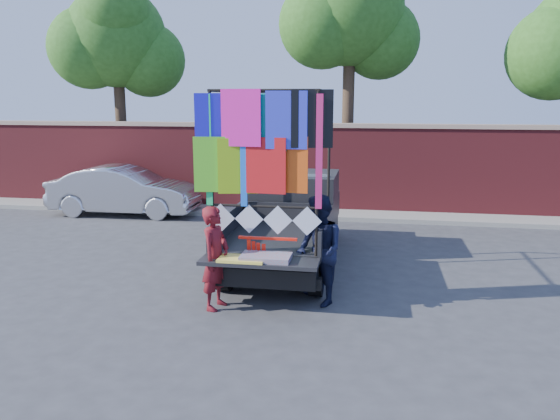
% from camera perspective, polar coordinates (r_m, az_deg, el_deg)
% --- Properties ---
extents(ground, '(90.00, 90.00, 0.00)m').
position_cam_1_polar(ground, '(9.76, -1.72, -8.33)').
color(ground, '#38383A').
rests_on(ground, ground).
extents(brick_wall, '(30.00, 0.45, 2.61)m').
position_cam_1_polar(brick_wall, '(16.22, 3.21, 4.52)').
color(brick_wall, maroon).
rests_on(brick_wall, ground).
extents(curb, '(30.00, 1.20, 0.12)m').
position_cam_1_polar(curb, '(15.74, 2.87, -0.37)').
color(curb, gray).
rests_on(curb, ground).
extents(tree_left, '(4.20, 3.30, 7.05)m').
position_cam_1_polar(tree_left, '(19.11, -16.77, 16.53)').
color(tree_left, '#38281C').
rests_on(tree_left, ground).
extents(tree_mid, '(4.20, 3.30, 7.73)m').
position_cam_1_polar(tree_mid, '(17.28, 7.41, 19.42)').
color(tree_mid, '#38281C').
rests_on(tree_mid, ground).
extents(pickup_truck, '(2.19, 5.51, 3.47)m').
position_cam_1_polar(pickup_truck, '(11.44, 0.99, -0.75)').
color(pickup_truck, black).
rests_on(pickup_truck, ground).
extents(sedan, '(4.29, 1.61, 1.40)m').
position_cam_1_polar(sedan, '(16.42, -15.93, 1.97)').
color(sedan, '#BABBC2').
rests_on(sedan, ground).
extents(woman, '(0.52, 0.68, 1.67)m').
position_cam_1_polar(woman, '(8.77, -6.76, -4.99)').
color(woman, maroon).
rests_on(woman, ground).
extents(man, '(1.04, 1.11, 1.81)m').
position_cam_1_polar(man, '(8.90, 4.10, -4.21)').
color(man, black).
rests_on(man, ground).
extents(streamer_bundle, '(0.95, 0.06, 0.66)m').
position_cam_1_polar(streamer_bundle, '(8.79, -1.98, -4.18)').
color(streamer_bundle, '#FF1D0D').
rests_on(streamer_bundle, ground).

